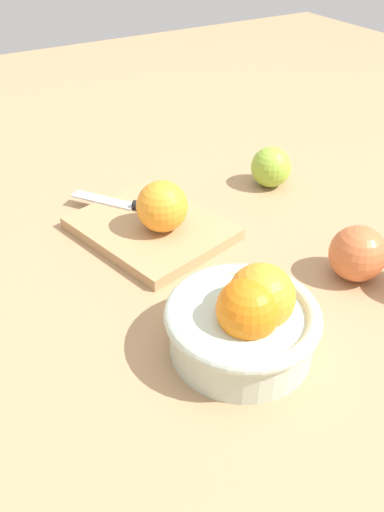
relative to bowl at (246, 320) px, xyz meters
The scene contains 7 objects.
ground_plane 0.18m from the bowl, 22.17° to the right, with size 2.40×2.40×0.00m, color tan.
bowl is the anchor object (origin of this frame).
cutting_board 0.27m from the bowl, ahead, with size 0.22×0.18×0.02m, color tan.
orange_on_board 0.25m from the bowl, ahead, with size 0.07×0.07×0.07m, color orange.
knife 0.33m from the bowl, ahead, with size 0.14×0.10×0.01m.
apple_front_left_2 0.21m from the bowl, 80.56° to the right, with size 0.07×0.07×0.07m, color #CC6638.
apple_front_right 0.40m from the bowl, 41.71° to the right, with size 0.07×0.07×0.07m, color #8EB738.
Camera 1 is at (-0.50, 0.33, 0.44)m, focal length 36.99 mm.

